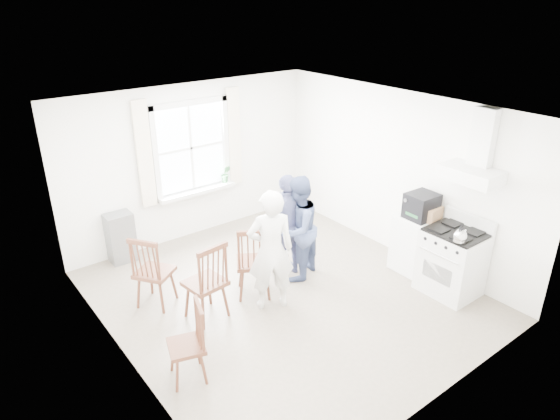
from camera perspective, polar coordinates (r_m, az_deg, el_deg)
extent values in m
cube|color=gray|center=(7.13, 0.43, -9.73)|extent=(4.62, 5.12, 0.02)
cube|color=white|center=(8.48, -10.17, 5.44)|extent=(4.62, 0.04, 2.64)
cube|color=white|center=(5.00, 18.86, -9.44)|extent=(4.62, 0.04, 2.64)
cube|color=white|center=(5.53, -18.45, -5.97)|extent=(0.04, 5.12, 2.64)
cube|color=white|center=(8.00, 13.39, 4.01)|extent=(0.04, 5.12, 2.64)
cube|color=white|center=(6.07, 0.51, 11.28)|extent=(4.62, 5.12, 0.02)
cube|color=white|center=(8.38, -10.18, 7.00)|extent=(1.20, 0.02, 1.40)
cube|color=white|center=(8.17, -10.46, 11.96)|extent=(1.38, 0.09, 0.09)
cube|color=white|center=(8.59, -9.73, 2.21)|extent=(1.38, 0.09, 0.09)
cube|color=white|center=(8.09, -14.11, 6.04)|extent=(0.09, 0.09, 1.58)
cube|color=white|center=(8.65, -6.30, 7.79)|extent=(0.09, 0.09, 1.58)
cube|color=white|center=(8.53, -9.49, 2.16)|extent=(1.38, 0.24, 0.06)
cube|color=white|center=(8.00, -15.24, 6.09)|extent=(0.24, 0.05, 1.70)
cube|color=white|center=(8.72, -5.28, 8.29)|extent=(0.24, 0.05, 1.70)
cube|color=white|center=(6.94, 20.95, 3.82)|extent=(0.45, 0.76, 0.18)
cube|color=white|center=(6.93, 22.20, 7.71)|extent=(0.14, 0.30, 0.76)
cube|color=slate|center=(8.16, -17.74, -3.01)|extent=(0.40, 0.30, 0.80)
cube|color=silver|center=(7.36, 19.01, -5.73)|extent=(0.65, 0.76, 0.92)
cube|color=black|center=(7.15, 19.52, -2.41)|extent=(0.61, 0.72, 0.03)
cube|color=silver|center=(7.35, 20.89, -1.17)|extent=(0.06, 0.76, 0.20)
cylinder|color=silver|center=(6.99, 17.67, -4.94)|extent=(0.02, 0.61, 0.02)
sphere|color=silver|center=(6.81, 19.89, -2.82)|extent=(0.18, 0.18, 0.18)
cylinder|color=silver|center=(6.83, 19.83, -3.22)|extent=(0.16, 0.16, 0.04)
torus|color=black|center=(6.76, 20.02, -2.01)|extent=(0.11, 0.02, 0.11)
cube|color=white|center=(7.76, 15.09, -3.69)|extent=(0.50, 0.55, 0.90)
cube|color=black|center=(7.48, 15.80, -0.17)|extent=(0.43, 0.39, 0.20)
cube|color=black|center=(7.41, 15.96, 1.15)|extent=(0.43, 0.39, 0.18)
cube|color=#A4794F|center=(7.46, 16.89, -0.40)|extent=(0.32, 0.24, 0.19)
cube|color=#492517|center=(6.50, -8.56, -8.25)|extent=(0.52, 0.50, 0.06)
cube|color=#492517|center=(6.20, -7.60, -6.61)|extent=(0.46, 0.12, 0.61)
cylinder|color=#492517|center=(6.65, -8.41, -10.18)|extent=(0.04, 0.04, 0.48)
cube|color=#492517|center=(6.91, -3.03, -6.00)|extent=(0.63, 0.62, 0.06)
cube|color=#492517|center=(6.59, -3.01, -4.63)|extent=(0.41, 0.29, 0.60)
cylinder|color=#492517|center=(7.04, -2.99, -7.83)|extent=(0.04, 0.04, 0.47)
cube|color=#492517|center=(5.66, -10.67, -15.06)|extent=(0.48, 0.49, 0.05)
cube|color=#492517|center=(5.52, -9.11, -12.69)|extent=(0.17, 0.38, 0.51)
cylinder|color=#492517|center=(5.80, -10.50, -16.76)|extent=(0.03, 0.03, 0.41)
imported|color=silver|center=(6.48, -1.07, -4.65)|extent=(0.82, 0.82, 1.69)
imported|color=#44537F|center=(7.17, 1.94, -2.15)|extent=(1.01, 1.01, 1.58)
imported|color=navy|center=(7.25, 1.00, -1.84)|extent=(1.00, 1.00, 1.58)
imported|color=#35783E|center=(8.71, -6.22, 4.12)|extent=(0.23, 0.23, 0.31)
cube|color=#492517|center=(6.91, -14.16, -6.92)|extent=(0.61, 0.62, 0.05)
cube|color=#492517|center=(6.62, -15.27, -5.56)|extent=(0.30, 0.39, 0.58)
cylinder|color=#492517|center=(7.04, -13.95, -8.69)|extent=(0.04, 0.04, 0.46)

